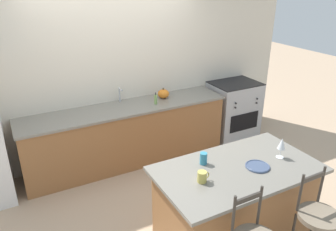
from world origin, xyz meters
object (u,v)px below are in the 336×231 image
at_px(bar_stool_far, 316,227).
at_px(dinner_plate, 258,166).
at_px(wine_glass, 282,144).
at_px(oven_range, 233,109).
at_px(soap_bottle, 156,99).
at_px(pumpkin_decoration, 163,94).
at_px(coffee_mug, 202,177).
at_px(tumbler_cup, 203,158).

height_order(bar_stool_far, dinner_plate, bar_stool_far).
relative_size(bar_stool_far, dinner_plate, 4.68).
bearing_deg(dinner_plate, wine_glass, 5.91).
bearing_deg(bar_stool_far, oven_range, 65.31).
distance_m(dinner_plate, soap_bottle, 2.04).
xyz_separation_m(bar_stool_far, pumpkin_decoration, (-0.06, 2.83, 0.36)).
bearing_deg(wine_glass, coffee_mug, 179.21).
bearing_deg(oven_range, tumbler_cup, -135.30).
bearing_deg(soap_bottle, wine_glass, -77.67).
height_order(bar_stool_far, pumpkin_decoration, bar_stool_far).
relative_size(wine_glass, tumbler_cup, 1.82).
bearing_deg(soap_bottle, tumbler_cup, -100.51).
distance_m(bar_stool_far, soap_bottle, 2.70).
bearing_deg(pumpkin_decoration, bar_stool_far, -88.79).
bearing_deg(oven_range, coffee_mug, -134.28).
bearing_deg(soap_bottle, pumpkin_decoration, 39.08).
xyz_separation_m(oven_range, bar_stool_far, (-1.27, -2.77, 0.12)).
height_order(wine_glass, soap_bottle, wine_glass).
bearing_deg(dinner_plate, soap_bottle, 93.11).
xyz_separation_m(bar_stool_far, soap_bottle, (-0.28, 2.66, 0.36)).
relative_size(bar_stool_far, coffee_mug, 9.21).
bearing_deg(wine_glass, dinner_plate, -174.09).
relative_size(bar_stool_far, tumbler_cup, 9.24).
distance_m(tumbler_cup, soap_bottle, 1.77).
xyz_separation_m(bar_stool_far, coffee_mug, (-0.78, 0.66, 0.37)).
distance_m(dinner_plate, pumpkin_decoration, 2.22).
relative_size(wine_glass, soap_bottle, 1.26).
bearing_deg(tumbler_cup, dinner_plate, -34.41).
height_order(wine_glass, tumbler_cup, wine_glass).
bearing_deg(coffee_mug, bar_stool_far, -40.47).
relative_size(coffee_mug, tumbler_cup, 1.00).
distance_m(bar_stool_far, tumbler_cup, 1.16).
xyz_separation_m(dinner_plate, soap_bottle, (-0.11, 2.04, 0.04)).
bearing_deg(wine_glass, pumpkin_decoration, 95.80).
relative_size(dinner_plate, pumpkin_decoration, 1.37).
height_order(tumbler_cup, pumpkin_decoration, pumpkin_decoration).
relative_size(coffee_mug, pumpkin_decoration, 0.69).
distance_m(wine_glass, pumpkin_decoration, 2.20).
distance_m(dinner_plate, tumbler_cup, 0.53).
bearing_deg(pumpkin_decoration, wine_glass, -84.20).
distance_m(bar_stool_far, dinner_plate, 0.72).
height_order(pumpkin_decoration, soap_bottle, soap_bottle).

